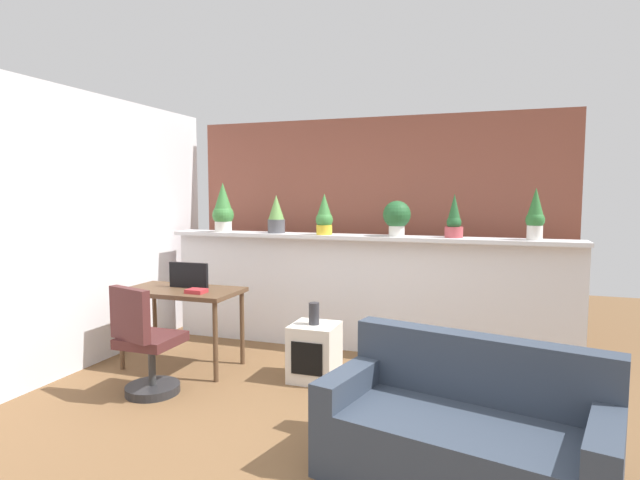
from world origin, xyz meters
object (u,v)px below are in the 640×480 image
object	(u,v)px
desk	(182,298)
office_chair	(145,349)
couch	(464,435)
potted_plant_4	(454,220)
potted_plant_5	(535,215)
tv_monitor	(189,275)
side_cube_shelf	(314,352)
vase_on_shelf	(314,314)
potted_plant_2	(324,216)
potted_plant_0	(223,209)
book_on_desk	(196,291)
potted_plant_3	(397,216)
potted_plant_1	(276,215)

from	to	relation	value
desk	office_chair	size ratio (longest dim) A/B	1.21
office_chair	couch	bearing A→B (deg)	-10.71
potted_plant_4	potted_plant_5	bearing A→B (deg)	-2.44
desk	tv_monitor	world-z (taller)	tv_monitor
side_cube_shelf	couch	bearing A→B (deg)	-42.95
desk	vase_on_shelf	xyz separation A→B (m)	(1.30, 0.07, -0.07)
vase_on_shelf	potted_plant_2	bearing A→B (deg)	102.88
potted_plant_2	potted_plant_0	bearing A→B (deg)	179.74
book_on_desk	vase_on_shelf	bearing A→B (deg)	10.70
potted_plant_2	office_chair	distance (m)	2.20
potted_plant_2	office_chair	size ratio (longest dim) A/B	0.47
potted_plant_3	desk	world-z (taller)	potted_plant_3
potted_plant_4	book_on_desk	distance (m)	2.54
potted_plant_0	vase_on_shelf	world-z (taller)	potted_plant_0
potted_plant_4	potted_plant_2	bearing A→B (deg)	-177.04
tv_monitor	couch	bearing A→B (deg)	-25.65
potted_plant_1	couch	size ratio (longest dim) A/B	0.24
potted_plant_4	book_on_desk	world-z (taller)	potted_plant_4
office_chair	potted_plant_5	bearing A→B (deg)	29.71
desk	vase_on_shelf	world-z (taller)	desk
potted_plant_1	potted_plant_5	size ratio (longest dim) A/B	0.86
potted_plant_2	tv_monitor	bearing A→B (deg)	-139.78
potted_plant_1	office_chair	size ratio (longest dim) A/B	0.45
tv_monitor	side_cube_shelf	bearing A→B (deg)	-0.21
vase_on_shelf	book_on_desk	xyz separation A→B (m)	(-1.06, -0.20, 0.17)
potted_plant_5	side_cube_shelf	world-z (taller)	potted_plant_5
potted_plant_5	vase_on_shelf	xyz separation A→B (m)	(-1.83, -0.94, -0.85)
potted_plant_5	potted_plant_4	bearing A→B (deg)	177.56
potted_plant_2	potted_plant_4	xyz separation A→B (m)	(1.31, 0.07, -0.02)
potted_plant_2	office_chair	xyz separation A→B (m)	(-0.97, -1.68, -1.02)
potted_plant_4	side_cube_shelf	size ratio (longest dim) A/B	0.85
couch	potted_plant_0	bearing A→B (deg)	141.82
tv_monitor	office_chair	world-z (taller)	tv_monitor
potted_plant_1	vase_on_shelf	world-z (taller)	potted_plant_1
potted_plant_2	office_chair	bearing A→B (deg)	-120.06
potted_plant_5	book_on_desk	bearing A→B (deg)	-158.43
office_chair	vase_on_shelf	distance (m)	1.43
desk	tv_monitor	bearing A→B (deg)	71.21
potted_plant_0	tv_monitor	size ratio (longest dim) A/B	1.35
potted_plant_4	side_cube_shelf	bearing A→B (deg)	-138.52
desk	side_cube_shelf	world-z (taller)	desk
potted_plant_0	potted_plant_4	world-z (taller)	potted_plant_0
office_chair	side_cube_shelf	xyz separation A→B (m)	(1.18, 0.78, -0.14)
potted_plant_3	office_chair	world-z (taller)	potted_plant_3
potted_plant_5	vase_on_shelf	world-z (taller)	potted_plant_5
potted_plant_5	potted_plant_0	bearing A→B (deg)	-179.45
office_chair	potted_plant_4	bearing A→B (deg)	37.46
tv_monitor	vase_on_shelf	size ratio (longest dim) A/B	2.09
tv_monitor	vase_on_shelf	xyz separation A→B (m)	(1.27, -0.01, -0.27)
office_chair	potted_plant_1	bearing A→B (deg)	76.65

